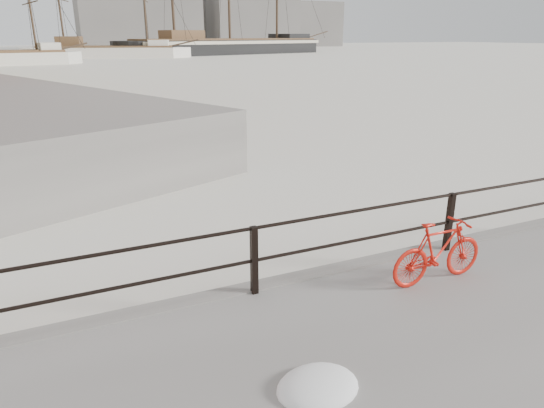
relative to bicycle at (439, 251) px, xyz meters
name	(u,v)px	position (x,y,z in m)	size (l,w,h in m)	color
ground	(437,264)	(0.94, 0.94, -0.83)	(400.00, 400.00, 0.00)	white
guardrail	(449,222)	(0.94, 0.79, 0.02)	(28.00, 0.10, 1.00)	black
bicycle	(439,251)	(0.00, 0.00, 0.00)	(1.58, 0.24, 0.96)	red
barque_black	(230,54)	(30.08, 92.13, -0.83)	(55.61, 18.20, 31.78)	black
schooner_mid	(108,58)	(5.48, 85.53, -0.83)	(29.98, 12.68, 21.47)	silver
industrial_west	(138,14)	(20.94, 140.94, 8.17)	(32.00, 18.00, 18.00)	gray
industrial_mid	(249,6)	(55.94, 145.94, 11.17)	(26.00, 20.00, 24.00)	gray
industrial_east	(306,24)	(78.94, 150.94, 6.17)	(20.00, 16.00, 14.00)	gray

